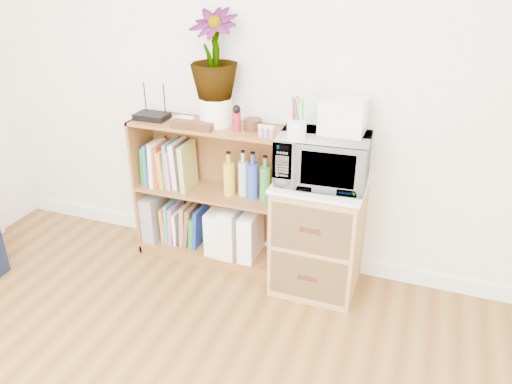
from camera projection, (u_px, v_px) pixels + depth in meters
The scene contains 21 objects.
skirting_board at pixel (267, 248), 3.47m from camera, with size 4.00×0.02×0.10m, color white.
bookshelf at pixel (210, 194), 3.27m from camera, with size 1.00×0.30×0.95m, color brown.
wicker_unit at pixel (318, 236), 3.03m from camera, with size 0.50×0.45×0.70m, color #9E7542.
microwave at pixel (323, 159), 2.80m from camera, with size 0.51×0.34×0.28m, color silver.
pen_cup at pixel (296, 129), 2.65m from camera, with size 0.10×0.10×0.11m, color white.
small_appliance at pixel (343, 116), 2.74m from camera, with size 0.24×0.20×0.19m, color white.
router at pixel (152, 116), 3.15m from camera, with size 0.21×0.14×0.04m, color black.
white_bowl at pixel (183, 121), 3.08m from camera, with size 0.13×0.13×0.03m, color white.
plant_pot at pixel (216, 111), 3.03m from camera, with size 0.20×0.20×0.17m, color white.
potted_plant at pixel (214, 55), 2.88m from camera, with size 0.28×0.28×0.51m, color #407B31.
trinket_box at pixel (192, 125), 2.99m from camera, with size 0.27×0.07×0.04m, color #3A1E10.
kokeshi_doll at pixel (237, 122), 2.94m from camera, with size 0.05×0.05×0.11m, color maroon.
wooden_bowl at pixel (253, 124), 2.97m from camera, with size 0.11×0.11×0.06m, color #34200E.
paint_jars at pixel (266, 133), 2.85m from camera, with size 0.10×0.04×0.05m, color pink.
file_box at pixel (156, 215), 3.51m from camera, with size 0.10×0.26×0.33m, color gray.
magazine_holder_left at pixel (217, 229), 3.36m from camera, with size 0.10×0.24×0.30m, color white.
magazine_holder_mid at pixel (232, 230), 3.32m from camera, with size 0.11×0.27×0.34m, color white.
magazine_holder_right at pixel (251, 234), 3.28m from camera, with size 0.10×0.25×0.32m, color white.
cookbooks at pixel (169, 164), 3.29m from camera, with size 0.34×0.20×0.31m.
liquor_bottles at pixel (253, 177), 3.11m from camera, with size 0.39×0.07×0.30m.
lower_books at pixel (184, 224), 3.46m from camera, with size 0.29×0.19×0.30m.
Camera 1 is at (0.94, -0.55, 1.92)m, focal length 35.00 mm.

